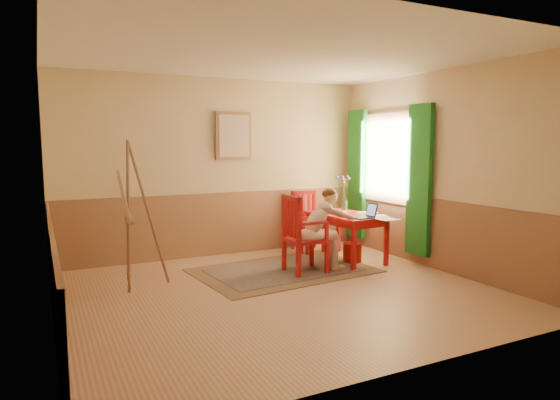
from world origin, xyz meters
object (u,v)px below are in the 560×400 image
chair_back (307,221)px  easel (127,200)px  laptop (366,215)px  figure (321,226)px  table (346,220)px  chair_left (302,235)px

chair_back → easel: 3.16m
laptop → easel: bearing=170.3°
laptop → figure: bearing=172.7°
figure → laptop: (0.69, -0.09, 0.12)m
laptop → easel: easel is taller
table → easel: 3.22m
chair_back → easel: size_ratio=0.54×
chair_back → figure: figure is taller
laptop → chair_back: bearing=99.1°
table → laptop: (0.03, -0.45, 0.13)m
table → figure: 0.75m
figure → easel: (-2.53, 0.46, 0.44)m
chair_left → table: bearing=20.0°
chair_left → laptop: chair_left is taller
easel → figure: bearing=-10.4°
figure → easel: easel is taller
table → chair_left: size_ratio=1.17×
chair_left → chair_back: 1.45m
table → easel: easel is taller
chair_left → figure: 0.31m
chair_left → easel: size_ratio=0.59×
laptop → table: bearing=94.2°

